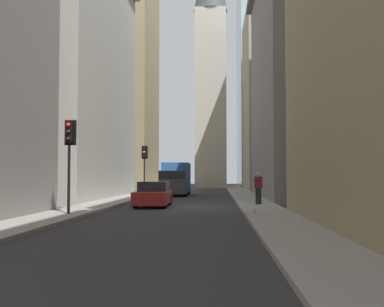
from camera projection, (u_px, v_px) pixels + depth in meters
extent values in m
plane|color=#302D30|center=(178.00, 207.00, 26.40)|extent=(135.00, 135.00, 0.00)
cube|color=gray|center=(100.00, 205.00, 26.65)|extent=(90.00, 2.20, 0.14)
cube|color=gray|center=(258.00, 206.00, 26.16)|extent=(90.00, 2.20, 0.14)
cube|color=gray|center=(324.00, 70.00, 36.52)|extent=(17.39, 10.00, 20.07)
cube|color=#A8A091|center=(287.00, 102.00, 55.43)|extent=(13.07, 10.00, 20.98)
cube|color=#B7B2A5|center=(49.00, 59.00, 35.62)|extent=(18.00, 10.00, 21.31)
cube|color=#9E8966|center=(112.00, 63.00, 57.13)|extent=(12.76, 10.00, 31.02)
cube|color=#B7B2A5|center=(211.00, 99.00, 65.92)|extent=(4.36, 4.36, 25.07)
cube|color=#285699|center=(177.00, 178.00, 41.54)|extent=(4.60, 2.25, 2.60)
cube|color=#38383D|center=(173.00, 182.00, 38.33)|extent=(1.90, 2.25, 1.90)
cube|color=black|center=(173.00, 175.00, 38.36)|extent=(1.92, 2.09, 0.64)
cylinder|color=black|center=(185.00, 191.00, 38.24)|extent=(0.88, 0.28, 0.88)
cylinder|color=black|center=(161.00, 191.00, 38.35)|extent=(0.88, 0.28, 0.88)
cylinder|color=black|center=(189.00, 190.00, 42.83)|extent=(0.88, 0.28, 0.88)
cylinder|color=black|center=(167.00, 190.00, 42.94)|extent=(0.88, 0.28, 0.88)
cube|color=maroon|center=(153.00, 197.00, 26.36)|extent=(4.30, 1.78, 0.70)
cube|color=black|center=(154.00, 186.00, 26.59)|extent=(2.10, 1.58, 0.54)
cylinder|color=black|center=(164.00, 202.00, 24.97)|extent=(0.64, 0.22, 0.64)
cylinder|color=black|center=(135.00, 202.00, 25.05)|extent=(0.64, 0.22, 0.64)
cylinder|color=black|center=(169.00, 200.00, 27.66)|extent=(0.64, 0.22, 0.64)
cylinder|color=black|center=(143.00, 200.00, 27.74)|extent=(0.64, 0.22, 0.64)
cylinder|color=black|center=(69.00, 178.00, 20.04)|extent=(0.12, 0.12, 3.05)
cube|color=black|center=(69.00, 132.00, 20.13)|extent=(0.28, 0.32, 0.90)
cube|color=black|center=(71.00, 133.00, 20.28)|extent=(0.03, 0.52, 1.10)
sphere|color=red|center=(68.00, 125.00, 19.98)|extent=(0.20, 0.20, 0.20)
sphere|color=black|center=(68.00, 132.00, 19.97)|extent=(0.20, 0.20, 0.20)
sphere|color=black|center=(68.00, 139.00, 19.96)|extent=(0.20, 0.20, 0.20)
cylinder|color=black|center=(144.00, 176.00, 39.25)|extent=(0.12, 0.12, 3.12)
cube|color=black|center=(144.00, 152.00, 39.34)|extent=(0.28, 0.32, 0.90)
cube|color=black|center=(145.00, 152.00, 39.49)|extent=(0.03, 0.52, 1.10)
sphere|color=black|center=(144.00, 149.00, 39.19)|extent=(0.20, 0.20, 0.20)
sphere|color=orange|center=(144.00, 152.00, 39.18)|extent=(0.20, 0.20, 0.20)
sphere|color=black|center=(144.00, 156.00, 39.17)|extent=(0.20, 0.20, 0.20)
cylinder|color=black|center=(260.00, 196.00, 26.31)|extent=(0.16, 0.16, 0.91)
cylinder|color=black|center=(257.00, 196.00, 26.32)|extent=(0.16, 0.16, 0.91)
cube|color=maroon|center=(258.00, 182.00, 26.35)|extent=(0.26, 0.44, 0.65)
sphere|color=tan|center=(258.00, 174.00, 26.37)|extent=(0.22, 0.22, 0.22)
cylinder|color=#999EA3|center=(255.00, 211.00, 19.88)|extent=(0.07, 0.07, 0.20)
cylinder|color=#999EA3|center=(255.00, 208.00, 19.89)|extent=(0.03, 0.03, 0.07)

